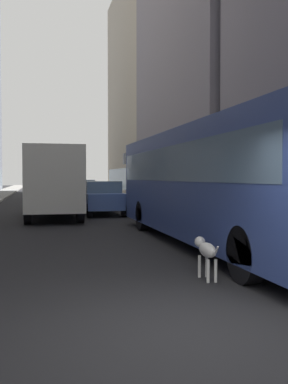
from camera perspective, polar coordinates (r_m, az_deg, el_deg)
ground_plane at (r=39.88m, az=-10.87°, el=-0.69°), size 120.00×120.00×0.00m
sidewalk_right at (r=40.53m, az=-2.80°, el=-0.51°), size 2.40×110.00×0.15m
building_right_mid at (r=33.36m, az=11.98°, el=18.43°), size 10.85×16.84×22.62m
building_right_far at (r=52.19m, az=2.08°, el=13.27°), size 9.18×19.79×24.13m
transit_bus at (r=11.88m, az=9.08°, el=1.72°), size 2.78×11.53×3.05m
car_white_van at (r=29.44m, az=-12.33°, el=-0.03°), size 1.82×3.94×1.62m
car_blue_hatchback at (r=21.67m, az=-5.57°, el=-0.69°), size 1.79×4.77×1.62m
car_grey_wagon at (r=38.99m, az=-9.06°, el=0.47°), size 1.87×4.18×1.62m
car_silver_sedan at (r=31.80m, az=-8.08°, el=0.14°), size 1.77×4.40×1.62m
box_truck at (r=20.06m, az=-11.84°, el=1.48°), size 2.30×7.50×3.05m
dalmatian_dog at (r=7.97m, az=8.07°, el=-7.52°), size 0.22×0.96×0.72m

